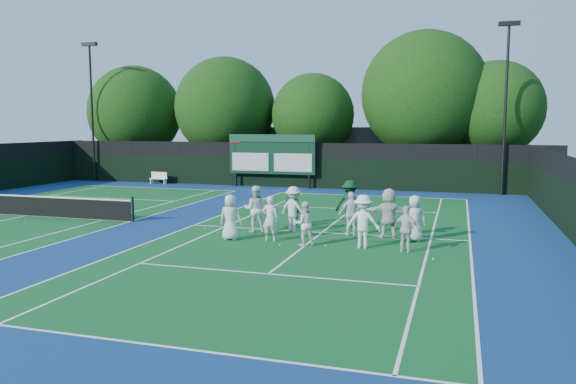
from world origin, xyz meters
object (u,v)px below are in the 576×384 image
(coach_left, at_px, (293,206))
(scoreboard, at_px, (272,155))
(tennis_net, at_px, (27,205))
(bench, at_px, (159,177))

(coach_left, bearing_deg, scoreboard, -76.65)
(tennis_net, distance_m, bench, 14.43)
(scoreboard, height_order, bench, scoreboard)
(bench, xyz_separation_m, coach_left, (13.84, -13.09, 0.36))
(tennis_net, bearing_deg, coach_left, 5.86)
(scoreboard, bearing_deg, tennis_net, -115.60)
(bench, bearing_deg, coach_left, -43.40)
(bench, distance_m, coach_left, 19.05)
(scoreboard, distance_m, bench, 8.58)
(scoreboard, relative_size, bench, 4.37)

